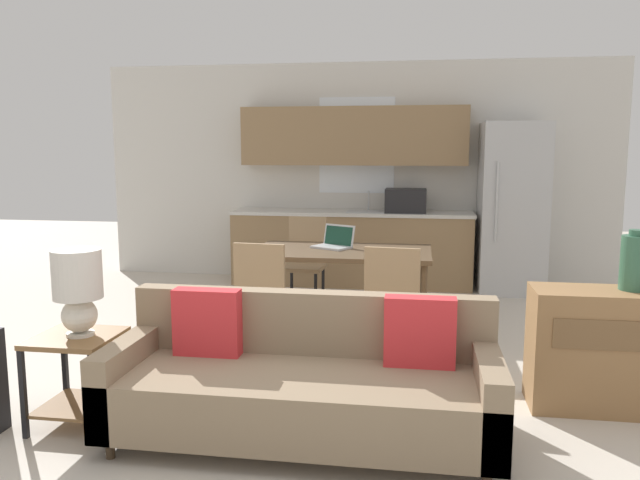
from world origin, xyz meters
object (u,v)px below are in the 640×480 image
(dining_table, at_px, (342,257))
(side_table, at_px, (77,365))
(dining_chair_far_left, at_px, (305,259))
(credenza, at_px, (607,350))
(laptop, at_px, (335,242))
(dining_chair_near_left, at_px, (265,296))
(dining_chair_near_right, at_px, (394,302))
(table_lamp, at_px, (78,286))
(couch, at_px, (304,382))
(vase, at_px, (635,262))
(refrigerator, at_px, (512,208))

(dining_table, distance_m, side_table, 2.48)
(side_table, bearing_deg, dining_chair_far_left, 73.79)
(credenza, relative_size, laptop, 2.34)
(side_table, height_order, dining_chair_near_left, dining_chair_near_left)
(dining_table, distance_m, dining_chair_far_left, 0.99)
(credenza, xyz_separation_m, dining_chair_near_right, (-1.36, 0.48, 0.14))
(table_lamp, bearing_deg, couch, 1.66)
(credenza, xyz_separation_m, dining_chair_near_left, (-2.35, 0.52, 0.14))
(dining_table, bearing_deg, dining_chair_near_right, -59.97)
(dining_chair_far_left, bearing_deg, table_lamp, -101.85)
(couch, distance_m, vase, 2.19)
(refrigerator, relative_size, vase, 5.13)
(dining_table, height_order, side_table, dining_table)
(credenza, xyz_separation_m, vase, (0.14, 0.04, 0.56))
(refrigerator, relative_size, laptop, 4.84)
(table_lamp, xyz_separation_m, credenza, (3.16, 0.74, -0.47))
(couch, distance_m, laptop, 2.21)
(vase, xyz_separation_m, dining_chair_near_right, (-1.51, 0.45, -0.42))
(refrigerator, bearing_deg, vase, -85.24)
(refrigerator, xyz_separation_m, dining_chair_far_left, (-2.20, -1.20, -0.45))
(couch, bearing_deg, side_table, -178.09)
(dining_table, xyz_separation_m, side_table, (-1.34, -2.07, -0.33))
(credenza, bearing_deg, dining_chair_near_left, 167.46)
(table_lamp, relative_size, laptop, 1.28)
(dining_chair_far_left, bearing_deg, couch, -75.91)
(dining_chair_far_left, bearing_deg, credenza, -39.02)
(side_table, relative_size, credenza, 0.59)
(dining_chair_far_left, xyz_separation_m, laptop, (0.40, -0.72, 0.29))
(couch, height_order, dining_chair_far_left, dining_chair_far_left)
(table_lamp, xyz_separation_m, laptop, (1.22, 2.19, -0.04))
(dining_chair_near_left, height_order, laptop, laptop)
(vase, xyz_separation_m, dining_chair_near_left, (-2.49, 0.49, -0.42))
(dining_chair_far_left, height_order, laptop, laptop)
(dining_table, relative_size, table_lamp, 3.00)
(side_table, height_order, laptop, laptop)
(side_table, xyz_separation_m, laptop, (1.25, 2.19, 0.44))
(refrigerator, xyz_separation_m, side_table, (-3.05, -4.11, -0.60))
(couch, distance_m, side_table, 1.37)
(laptop, bearing_deg, dining_chair_near_right, -31.30)
(couch, xyz_separation_m, dining_chair_near_left, (-0.53, 1.22, 0.20))
(dining_chair_far_left, xyz_separation_m, dining_chair_near_left, (-0.01, -1.65, 0.00))
(dining_table, distance_m, couch, 2.06)
(refrigerator, height_order, side_table, refrigerator)
(dining_table, distance_m, vase, 2.39)
(couch, xyz_separation_m, dining_chair_far_left, (-0.52, 2.87, 0.20))
(couch, distance_m, table_lamp, 1.44)
(vase, height_order, dining_chair_far_left, vase)
(dining_chair_near_left, relative_size, laptop, 2.36)
(side_table, bearing_deg, vase, 13.17)
(refrigerator, relative_size, dining_table, 1.26)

